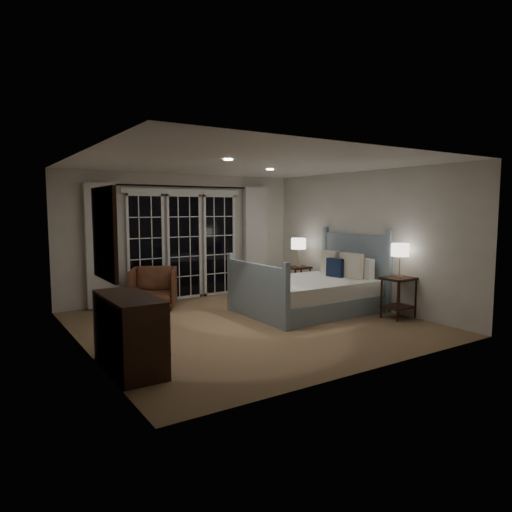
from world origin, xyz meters
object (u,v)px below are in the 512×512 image
nightstand_right (298,276)px  lamp_right (299,244)px  bed (311,292)px  armchair (154,288)px  dresser (129,333)px  lamp_left (400,250)px  nightstand_left (399,291)px

nightstand_right → lamp_right: lamp_right is taller
bed → lamp_right: (0.73, 1.30, 0.74)m
armchair → dresser: (-1.37, -2.92, 0.05)m
bed → lamp_right: bearing=60.7°
lamp_left → lamp_right: (-0.14, 2.50, -0.05)m
bed → nightstand_right: (0.73, 1.30, 0.06)m
nightstand_left → nightstand_right: size_ratio=1.14×
nightstand_left → armchair: bearing=136.6°
nightstand_left → lamp_right: (-0.14, 2.50, 0.62)m
armchair → bed: bearing=-11.2°
lamp_left → nightstand_right: bearing=93.1°
nightstand_right → dresser: dresser is taller
bed → armchair: bed is taller
armchair → lamp_right: bearing=17.9°
lamp_right → dresser: bearing=-150.6°
nightstand_right → lamp_right: bearing=-90.0°
bed → armchair: size_ratio=2.79×
nightstand_left → lamp_left: bearing=26.6°
lamp_right → dresser: size_ratio=0.50×
dresser → bed: bearing=17.8°
lamp_right → lamp_left: bearing=-86.9°
nightstand_left → lamp_right: 2.58m
bed → armchair: (-2.27, 1.76, 0.04)m
lamp_right → dresser: 5.06m
nightstand_right → lamp_right: (0.00, -0.00, 0.68)m
nightstand_right → lamp_left: lamp_left is taller
dresser → lamp_right: bearing=29.4°
bed → dresser: size_ratio=1.91×
lamp_left → armchair: lamp_left is taller
bed → armchair: bearing=142.3°
lamp_right → dresser: (-4.37, -2.47, -0.66)m
lamp_right → bed: bearing=-119.3°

